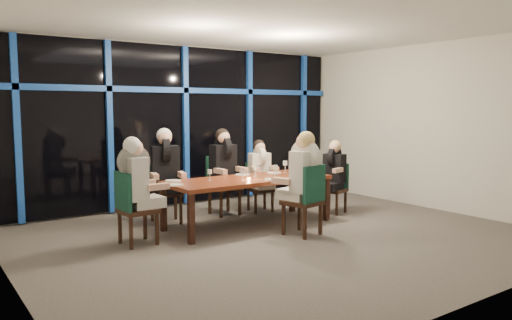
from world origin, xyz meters
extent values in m
plane|color=#5C5551|center=(0.00, 0.00, 0.00)|extent=(7.00, 7.00, 0.00)
cube|color=silver|center=(0.00, 3.00, 1.50)|extent=(7.00, 0.04, 3.00)
cube|color=silver|center=(0.00, -3.00, 1.50)|extent=(7.00, 0.04, 3.00)
cube|color=silver|center=(-3.50, 0.00, 1.50)|extent=(0.04, 6.00, 3.00)
cube|color=silver|center=(3.50, 0.00, 1.50)|extent=(0.04, 6.00, 3.00)
cube|color=white|center=(0.00, 0.00, 3.00)|extent=(7.00, 6.00, 0.04)
cube|color=black|center=(0.00, 2.94, 1.50)|extent=(6.86, 0.04, 2.94)
cube|color=#1646AD|center=(-2.90, 2.89, 1.50)|extent=(0.10, 0.10, 2.94)
cube|color=#1646AD|center=(-1.45, 2.89, 1.50)|extent=(0.10, 0.10, 2.94)
cube|color=#1646AD|center=(0.00, 2.89, 1.50)|extent=(0.10, 0.10, 2.94)
cube|color=#1646AD|center=(1.45, 2.89, 1.50)|extent=(0.10, 0.10, 2.94)
cube|color=#1646AD|center=(2.90, 2.89, 1.50)|extent=(0.10, 0.10, 2.94)
cube|color=#1646AD|center=(0.00, 2.89, 2.16)|extent=(6.86, 0.10, 0.10)
cube|color=#FF2D14|center=(1.10, 3.25, 2.15)|extent=(0.60, 0.05, 0.35)
cube|color=brown|center=(0.00, 0.80, 0.72)|extent=(2.60, 1.00, 0.06)
cube|color=black|center=(-1.24, 0.36, 0.34)|extent=(0.08, 0.08, 0.69)
cube|color=black|center=(1.24, 0.36, 0.34)|extent=(0.08, 0.08, 0.69)
cube|color=black|center=(-1.24, 1.24, 0.34)|extent=(0.08, 0.08, 0.69)
cube|color=black|center=(1.24, 1.24, 0.34)|extent=(0.08, 0.08, 0.69)
cube|color=black|center=(-0.97, 1.72, 0.48)|extent=(0.58, 0.58, 0.06)
cube|color=#164938|center=(-0.92, 1.93, 0.77)|extent=(0.48, 0.17, 0.53)
cube|color=black|center=(-1.20, 1.58, 0.22)|extent=(0.05, 0.05, 0.45)
cube|color=black|center=(-0.83, 1.49, 0.22)|extent=(0.05, 0.05, 0.45)
cube|color=black|center=(-1.11, 1.95, 0.22)|extent=(0.05, 0.05, 0.45)
cube|color=black|center=(-0.74, 1.86, 0.22)|extent=(0.05, 0.05, 0.45)
cube|color=black|center=(0.12, 1.71, 0.47)|extent=(0.47, 0.47, 0.06)
cube|color=#164938|center=(0.12, 1.92, 0.75)|extent=(0.47, 0.05, 0.52)
cube|color=black|center=(-0.07, 1.52, 0.22)|extent=(0.04, 0.04, 0.44)
cube|color=black|center=(0.31, 1.52, 0.22)|extent=(0.04, 0.04, 0.44)
cube|color=black|center=(-0.07, 1.90, 0.22)|extent=(0.04, 0.04, 0.44)
cube|color=black|center=(0.31, 1.90, 0.22)|extent=(0.04, 0.04, 0.44)
cube|color=black|center=(0.78, 1.57, 0.40)|extent=(0.47, 0.47, 0.05)
cube|color=#164938|center=(0.81, 1.74, 0.65)|extent=(0.40, 0.12, 0.45)
cube|color=black|center=(0.59, 1.44, 0.19)|extent=(0.04, 0.04, 0.38)
cube|color=black|center=(0.90, 1.38, 0.19)|extent=(0.04, 0.04, 0.38)
cube|color=black|center=(0.65, 1.76, 0.19)|extent=(0.04, 0.04, 0.38)
cube|color=black|center=(0.97, 1.70, 0.19)|extent=(0.04, 0.04, 0.38)
cube|color=black|center=(-1.82, 0.78, 0.46)|extent=(0.48, 0.48, 0.06)
cube|color=#164938|center=(-2.03, 0.77, 0.74)|extent=(0.07, 0.46, 0.51)
cube|color=black|center=(-1.63, 0.60, 0.22)|extent=(0.04, 0.04, 0.43)
cube|color=black|center=(-1.65, 0.97, 0.22)|extent=(0.04, 0.04, 0.43)
cube|color=black|center=(-2.00, 0.58, 0.22)|extent=(0.04, 0.04, 0.43)
cube|color=black|center=(-2.01, 0.95, 0.22)|extent=(0.04, 0.04, 0.43)
cube|color=black|center=(1.74, 0.73, 0.40)|extent=(0.51, 0.51, 0.05)
cube|color=#164938|center=(1.91, 0.78, 0.64)|extent=(0.17, 0.40, 0.45)
cube|color=black|center=(1.54, 0.83, 0.19)|extent=(0.04, 0.04, 0.38)
cube|color=black|center=(1.64, 0.53, 0.19)|extent=(0.04, 0.04, 0.38)
cube|color=black|center=(1.85, 0.93, 0.19)|extent=(0.04, 0.04, 0.38)
cube|color=black|center=(1.94, 0.62, 0.19)|extent=(0.04, 0.04, 0.38)
cube|color=black|center=(0.31, -0.11, 0.48)|extent=(0.57, 0.57, 0.06)
cube|color=#164938|center=(0.36, -0.32, 0.76)|extent=(0.48, 0.15, 0.53)
cube|color=black|center=(0.46, 0.11, 0.22)|extent=(0.05, 0.05, 0.44)
cube|color=black|center=(0.09, 0.03, 0.22)|extent=(0.05, 0.05, 0.44)
cube|color=black|center=(0.54, -0.26, 0.22)|extent=(0.05, 0.05, 0.44)
cube|color=black|center=(0.17, -0.34, 0.22)|extent=(0.05, 0.05, 0.44)
cube|color=black|center=(-1.00, 1.60, 0.59)|extent=(0.48, 0.53, 0.15)
cube|color=black|center=(-0.96, 1.76, 0.94)|extent=(0.47, 0.35, 0.60)
cylinder|color=black|center=(-0.96, 1.76, 1.17)|extent=(0.21, 0.46, 0.45)
sphere|color=tan|center=(-0.96, 1.74, 1.36)|extent=(0.22, 0.22, 0.22)
sphere|color=silver|center=(-0.95, 1.78, 1.39)|extent=(0.24, 0.24, 0.24)
cube|color=tan|center=(-1.23, 1.56, 0.79)|extent=(0.16, 0.33, 0.09)
cube|color=tan|center=(-0.81, 1.46, 0.79)|extent=(0.16, 0.33, 0.09)
cube|color=black|center=(0.12, 1.58, 0.57)|extent=(0.38, 0.44, 0.15)
cube|color=black|center=(0.12, 1.75, 0.92)|extent=(0.42, 0.25, 0.58)
cylinder|color=black|center=(0.12, 1.75, 1.15)|extent=(0.11, 0.44, 0.44)
sphere|color=tan|center=(0.12, 1.73, 1.34)|extent=(0.22, 0.22, 0.22)
sphere|color=black|center=(0.12, 1.77, 1.37)|extent=(0.24, 0.24, 0.24)
cube|color=tan|center=(-0.09, 1.50, 0.79)|extent=(0.08, 0.31, 0.08)
cube|color=tan|center=(0.33, 1.50, 0.79)|extent=(0.08, 0.31, 0.08)
cube|color=silver|center=(0.76, 1.46, 0.49)|extent=(0.39, 0.43, 0.13)
cube|color=silver|center=(0.78, 1.60, 0.79)|extent=(0.39, 0.28, 0.50)
cylinder|color=silver|center=(0.78, 1.60, 0.99)|extent=(0.16, 0.39, 0.38)
sphere|color=tan|center=(0.78, 1.59, 1.15)|extent=(0.19, 0.19, 0.19)
sphere|color=black|center=(0.79, 1.62, 1.17)|extent=(0.21, 0.21, 0.21)
cube|color=tan|center=(0.57, 1.43, 0.79)|extent=(0.12, 0.28, 0.07)
cube|color=tan|center=(0.92, 1.36, 0.79)|extent=(0.12, 0.28, 0.07)
cube|color=black|center=(-1.70, 0.78, 0.56)|extent=(0.45, 0.39, 0.14)
cube|color=black|center=(-1.86, 0.77, 0.90)|extent=(0.26, 0.42, 0.57)
cylinder|color=black|center=(-1.86, 0.77, 1.13)|extent=(0.43, 0.12, 0.43)
sphere|color=tan|center=(-1.84, 0.77, 1.31)|extent=(0.22, 0.22, 0.22)
sphere|color=silver|center=(-1.88, 0.77, 1.34)|extent=(0.24, 0.24, 0.24)
cube|color=tan|center=(-1.61, 0.58, 0.79)|extent=(0.31, 0.10, 0.08)
cube|color=tan|center=(-1.63, 0.99, 0.79)|extent=(0.31, 0.10, 0.08)
cube|color=black|center=(1.64, 0.70, 0.49)|extent=(0.46, 0.42, 0.13)
cube|color=black|center=(1.78, 0.74, 0.79)|extent=(0.31, 0.41, 0.50)
cylinder|color=black|center=(1.78, 0.74, 0.98)|extent=(0.38, 0.20, 0.38)
sphere|color=tan|center=(1.76, 0.73, 1.14)|extent=(0.19, 0.19, 0.19)
sphere|color=tan|center=(1.79, 0.74, 1.17)|extent=(0.21, 0.21, 0.21)
cube|color=tan|center=(1.52, 0.84, 0.79)|extent=(0.28, 0.15, 0.07)
cube|color=tan|center=(1.63, 0.50, 0.79)|extent=(0.28, 0.15, 0.07)
cube|color=silver|center=(0.29, 0.01, 0.58)|extent=(0.47, 0.52, 0.15)
cube|color=silver|center=(0.32, -0.16, 0.93)|extent=(0.47, 0.34, 0.59)
cylinder|color=silver|center=(0.32, -0.16, 1.16)|extent=(0.20, 0.46, 0.44)
sphere|color=tan|center=(0.32, -0.14, 1.35)|extent=(0.22, 0.22, 0.22)
sphere|color=tan|center=(0.33, -0.18, 1.39)|extent=(0.24, 0.24, 0.24)
cube|color=tan|center=(0.47, 0.14, 0.79)|extent=(0.15, 0.33, 0.08)
cube|color=tan|center=(0.06, 0.05, 0.79)|extent=(0.15, 0.33, 0.08)
cylinder|color=white|center=(-1.10, 1.18, 0.76)|extent=(0.24, 0.24, 0.01)
cylinder|color=white|center=(0.12, 1.15, 0.76)|extent=(0.24, 0.24, 0.01)
cylinder|color=white|center=(0.67, 1.02, 0.76)|extent=(0.24, 0.24, 0.01)
cylinder|color=white|center=(-1.26, 0.80, 0.76)|extent=(0.24, 0.24, 0.01)
cylinder|color=white|center=(1.21, 0.56, 0.76)|extent=(0.24, 0.24, 0.01)
cylinder|color=white|center=(0.19, 0.43, 0.76)|extent=(0.24, 0.24, 0.01)
cylinder|color=black|center=(1.14, 0.77, 0.87)|extent=(0.07, 0.07, 0.24)
cylinder|color=black|center=(1.14, 0.77, 1.04)|extent=(0.03, 0.03, 0.09)
cylinder|color=silver|center=(1.14, 0.77, 0.87)|extent=(0.08, 0.08, 0.07)
cylinder|color=white|center=(0.80, 0.55, 0.84)|extent=(0.10, 0.10, 0.18)
cylinder|color=white|center=(0.86, 0.55, 0.86)|extent=(0.01, 0.01, 0.13)
cylinder|color=#F7964A|center=(-0.10, 0.65, 0.77)|extent=(0.05, 0.05, 0.03)
cylinder|color=silver|center=(-0.23, 0.62, 0.75)|extent=(0.06, 0.06, 0.01)
cylinder|color=silver|center=(-0.23, 0.62, 0.80)|extent=(0.01, 0.01, 0.10)
cylinder|color=silver|center=(-0.23, 0.62, 0.89)|extent=(0.07, 0.07, 0.07)
cylinder|color=silver|center=(0.19, 0.88, 0.75)|extent=(0.06, 0.06, 0.01)
cylinder|color=silver|center=(0.19, 0.88, 0.80)|extent=(0.01, 0.01, 0.10)
cylinder|color=silver|center=(0.19, 0.88, 0.89)|extent=(0.07, 0.07, 0.07)
cylinder|color=silver|center=(0.51, 0.78, 0.75)|extent=(0.06, 0.06, 0.01)
cylinder|color=silver|center=(0.51, 0.78, 0.80)|extent=(0.01, 0.01, 0.10)
cylinder|color=silver|center=(0.51, 0.78, 0.89)|extent=(0.07, 0.07, 0.07)
cylinder|color=silver|center=(-0.61, 0.94, 0.75)|extent=(0.06, 0.06, 0.01)
cylinder|color=silver|center=(-0.61, 0.94, 0.80)|extent=(0.01, 0.01, 0.09)
cylinder|color=silver|center=(-0.61, 0.94, 0.88)|extent=(0.06, 0.06, 0.07)
cylinder|color=silver|center=(0.92, 1.04, 0.75)|extent=(0.07, 0.07, 0.01)
cylinder|color=silver|center=(0.92, 1.04, 0.81)|extent=(0.01, 0.01, 0.11)
cylinder|color=silver|center=(0.92, 1.04, 0.91)|extent=(0.08, 0.08, 0.08)
camera|label=1|loc=(-4.33, -5.52, 1.84)|focal=35.00mm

